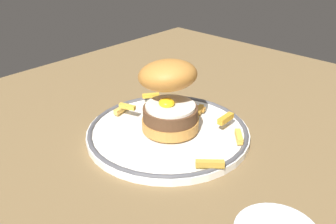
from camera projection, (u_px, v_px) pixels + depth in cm
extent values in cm
cube|color=brown|center=(153.00, 164.00, 59.90)|extent=(121.63, 96.53, 4.00)
cylinder|color=white|center=(168.00, 133.00, 63.54)|extent=(27.23, 27.23, 1.20)
torus|color=#4C4C51|center=(168.00, 130.00, 63.27)|extent=(26.83, 26.83, 0.80)
cylinder|color=#BB7E38|center=(170.00, 124.00, 62.54)|extent=(9.43, 9.43, 1.80)
cylinder|color=#50331F|center=(170.00, 113.00, 61.65)|extent=(9.03, 9.03, 2.10)
cylinder|color=white|center=(170.00, 106.00, 61.05)|extent=(8.19, 8.19, 0.50)
ellipsoid|color=yellow|center=(167.00, 103.00, 60.63)|extent=(2.60, 2.60, 1.40)
ellipsoid|color=#BD7A34|center=(168.00, 75.00, 60.57)|extent=(12.65, 13.09, 6.72)
cube|color=gold|center=(160.00, 104.00, 70.06)|extent=(4.63, 1.12, 0.87)
cube|color=#EFB242|center=(239.00, 136.00, 59.72)|extent=(3.27, 3.00, 0.92)
cube|color=gold|center=(151.00, 95.00, 72.01)|extent=(3.06, 2.46, 0.74)
cube|color=gold|center=(226.00, 119.00, 62.88)|extent=(3.65, 1.13, 0.99)
cube|color=gold|center=(121.00, 109.00, 68.24)|extent=(3.52, 1.52, 0.88)
cube|color=gold|center=(210.00, 164.00, 53.06)|extent=(3.40, 3.70, 0.93)
cube|color=#C98A36|center=(196.00, 108.00, 68.81)|extent=(1.62, 3.40, 0.83)
cube|color=gold|center=(200.00, 110.00, 68.14)|extent=(2.99, 1.95, 0.86)
cube|color=gold|center=(127.00, 107.00, 65.99)|extent=(1.62, 3.15, 0.76)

